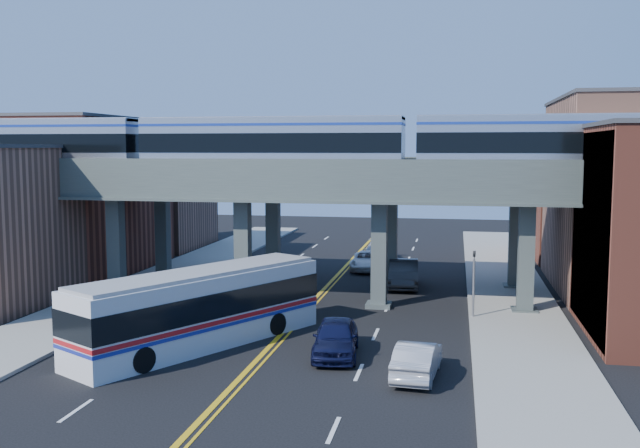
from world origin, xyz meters
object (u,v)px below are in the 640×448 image
object	(u,v)px
car_lane_b	(403,274)
car_parked_curb	(417,359)
stop_sign	(296,291)
transit_bus	(201,309)
car_lane_a	(336,338)
transit_train	(272,144)
traffic_signal	(474,276)
car_lane_c	(367,261)
car_lane_d	(378,252)

from	to	relation	value
car_lane_b	car_parked_curb	xyz separation A→B (m)	(1.89, -18.27, -0.16)
stop_sign	transit_bus	distance (m)	5.63
car_lane_a	car_parked_curb	size ratio (longest dim) A/B	1.08
transit_bus	car_lane_a	world-z (taller)	transit_bus
transit_train	car_lane_b	size ratio (longest dim) A/B	8.74
traffic_signal	transit_bus	world-z (taller)	traffic_signal
car_lane_c	car_parked_curb	bearing A→B (deg)	-80.68
car_lane_a	car_lane_b	distance (m)	16.11
car_lane_a	car_lane_d	world-z (taller)	car_lane_a
transit_bus	car_lane_a	bearing A→B (deg)	-63.88
stop_sign	car_lane_a	size ratio (longest dim) A/B	0.56
transit_train	stop_sign	distance (m)	9.34
transit_bus	car_lane_c	distance (m)	22.26
traffic_signal	car_lane_d	distance (m)	19.51
car_lane_b	car_lane_d	bearing A→B (deg)	101.92
stop_sign	car_lane_d	bearing A→B (deg)	84.94
transit_bus	car_lane_c	size ratio (longest dim) A/B	2.55
transit_bus	car_lane_a	xyz separation A→B (m)	(6.31, -0.39, -0.90)
car_lane_a	car_lane_c	distance (m)	22.12
transit_train	car_lane_a	xyz separation A→B (m)	(5.38, -9.86, -8.43)
stop_sign	car_parked_curb	bearing A→B (deg)	-47.49
stop_sign	car_lane_b	world-z (taller)	stop_sign
car_lane_c	car_lane_b	bearing A→B (deg)	-65.14
car_lane_b	car_parked_curb	distance (m)	18.37
stop_sign	car_lane_c	distance (m)	17.31
traffic_signal	car_lane_b	bearing A→B (deg)	117.61
car_lane_d	car_parked_curb	xyz separation A→B (m)	(4.66, -28.25, -0.06)
traffic_signal	transit_bus	xyz separation A→B (m)	(-12.32, -7.47, -0.59)
transit_train	traffic_signal	world-z (taller)	transit_train
car_lane_b	car_lane_d	world-z (taller)	car_lane_b
car_lane_b	car_lane_c	world-z (taller)	car_lane_b
traffic_signal	stop_sign	bearing A→B (deg)	-161.37
traffic_signal	car_lane_b	distance (m)	9.31
car_lane_c	car_parked_curb	size ratio (longest dim) A/B	1.14
stop_sign	car_lane_d	xyz separation A→B (m)	(1.87, 21.13, -0.98)
stop_sign	car_lane_d	size ratio (longest dim) A/B	0.49
transit_train	car_lane_b	bearing A→B (deg)	40.77
car_lane_b	transit_bus	bearing A→B (deg)	-120.86
car_lane_b	car_lane_c	bearing A→B (deg)	113.59
stop_sign	transit_bus	xyz separation A→B (m)	(-3.42, -4.47, -0.05)
stop_sign	traffic_signal	distance (m)	9.41
car_lane_b	stop_sign	bearing A→B (deg)	-116.15
car_lane_d	car_lane_b	bearing A→B (deg)	-76.80
transit_train	transit_bus	xyz separation A→B (m)	(-0.93, -9.47, -7.53)
traffic_signal	car_lane_d	world-z (taller)	traffic_signal
car_lane_c	transit_train	bearing A→B (deg)	-110.52
car_lane_a	car_lane_c	size ratio (longest dim) A/B	0.95
traffic_signal	car_lane_a	xyz separation A→B (m)	(-6.01, -7.86, -1.50)
transit_train	stop_sign	xyz separation A→B (m)	(2.50, -5.00, -7.48)
transit_train	car_lane_c	world-z (taller)	transit_train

